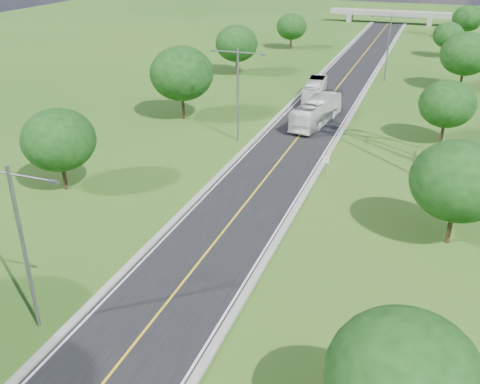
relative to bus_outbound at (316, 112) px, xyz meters
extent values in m
plane|color=#255317|center=(-0.80, 6.63, -1.58)|extent=(260.00, 260.00, 0.00)
cube|color=black|center=(-0.80, 12.63, -1.55)|extent=(8.00, 150.00, 0.06)
cube|color=gray|center=(-5.05, 12.63, -1.47)|extent=(0.50, 150.00, 0.22)
cube|color=gray|center=(3.45, 12.63, -1.47)|extent=(0.50, 150.00, 0.22)
cylinder|color=slate|center=(4.40, -15.37, -0.38)|extent=(0.08, 0.08, 2.40)
cube|color=white|center=(4.40, -15.40, 0.42)|extent=(0.55, 0.04, 0.70)
cube|color=gray|center=(-10.80, 86.63, -0.58)|extent=(1.20, 3.00, 2.00)
cube|color=gray|center=(9.20, 86.63, -0.58)|extent=(1.20, 3.00, 2.00)
cube|color=gray|center=(-0.80, 86.63, 1.02)|extent=(30.00, 3.00, 1.20)
cylinder|color=slate|center=(-6.80, -41.37, 3.42)|extent=(0.22, 0.22, 10.00)
cylinder|color=slate|center=(-5.40, -41.37, 8.02)|extent=(2.80, 0.12, 0.12)
cube|color=slate|center=(-4.10, -41.37, 7.97)|extent=(0.50, 0.25, 0.18)
cylinder|color=slate|center=(-6.80, -8.37, 3.42)|extent=(0.22, 0.22, 10.00)
cylinder|color=slate|center=(-8.20, -8.37, 8.02)|extent=(2.80, 0.12, 0.12)
cylinder|color=slate|center=(-5.40, -8.37, 8.02)|extent=(2.80, 0.12, 0.12)
cube|color=slate|center=(-9.50, -8.37, 7.97)|extent=(0.50, 0.25, 0.18)
cube|color=slate|center=(-4.10, -8.37, 7.97)|extent=(0.50, 0.25, 0.18)
cylinder|color=slate|center=(5.20, 24.63, 3.42)|extent=(0.22, 0.22, 10.00)
cylinder|color=slate|center=(3.80, 24.63, 8.02)|extent=(2.80, 0.12, 0.12)
cylinder|color=slate|center=(6.60, 24.63, 8.02)|extent=(2.80, 0.12, 0.12)
cube|color=slate|center=(2.50, 24.63, 7.97)|extent=(0.50, 0.25, 0.18)
cube|color=slate|center=(7.90, 24.63, 7.97)|extent=(0.50, 0.25, 0.18)
cylinder|color=black|center=(-16.80, -25.37, -0.23)|extent=(0.36, 0.36, 2.70)
ellipsoid|color=black|center=(-16.80, -25.37, 3.07)|extent=(6.30, 6.30, 5.36)
cylinder|color=black|center=(-15.80, -3.37, 0.04)|extent=(0.36, 0.36, 3.24)
ellipsoid|color=black|center=(-15.80, -3.37, 4.00)|extent=(7.56, 7.56, 6.43)
cylinder|color=black|center=(-17.80, 20.63, -0.14)|extent=(0.36, 0.36, 2.88)
ellipsoid|color=black|center=(-17.80, 20.63, 3.38)|extent=(6.72, 6.72, 5.71)
cylinder|color=black|center=(-15.30, 44.63, -0.32)|extent=(0.36, 0.36, 2.52)
ellipsoid|color=black|center=(-15.30, 44.63, 2.76)|extent=(5.88, 5.88, 5.00)
ellipsoid|color=black|center=(13.20, -43.37, 3.07)|extent=(6.30, 6.30, 5.36)
cylinder|color=black|center=(15.20, -23.37, -0.14)|extent=(0.36, 0.36, 2.88)
ellipsoid|color=black|center=(15.20, -23.37, 3.38)|extent=(6.72, 6.72, 5.71)
cylinder|color=black|center=(14.20, -1.37, -0.32)|extent=(0.36, 0.36, 2.52)
ellipsoid|color=black|center=(14.20, -1.37, 2.76)|extent=(5.88, 5.88, 5.00)
cylinder|color=black|center=(16.20, 22.63, -0.05)|extent=(0.36, 0.36, 3.06)
ellipsoid|color=black|center=(16.20, 22.63, 3.69)|extent=(7.14, 7.14, 6.07)
cylinder|color=black|center=(13.70, 46.63, -0.41)|extent=(0.36, 0.36, 2.34)
ellipsoid|color=black|center=(13.70, 46.63, 2.45)|extent=(5.46, 5.46, 4.64)
cylinder|color=black|center=(17.20, 66.63, -0.23)|extent=(0.36, 0.36, 2.70)
ellipsoid|color=black|center=(17.20, 66.63, 3.07)|extent=(6.30, 6.30, 5.36)
imported|color=white|center=(0.00, 0.00, 0.00)|extent=(4.06, 11.20, 3.05)
imported|color=white|center=(-2.52, 10.14, -0.15)|extent=(3.32, 10.04, 2.74)
camera|label=1|loc=(12.59, -60.39, 18.77)|focal=40.00mm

